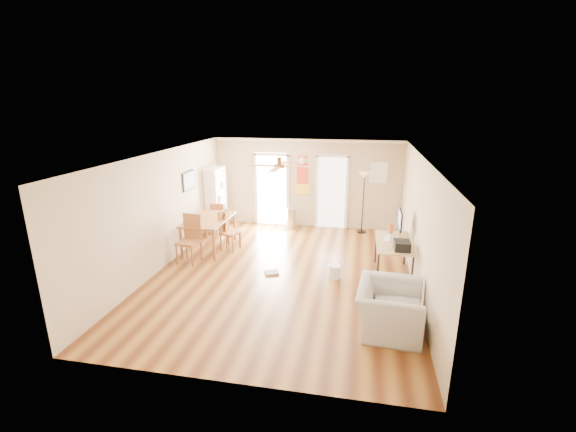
% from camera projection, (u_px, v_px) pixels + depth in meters
% --- Properties ---
extents(floor, '(7.00, 7.00, 0.00)m').
position_uv_depth(floor, '(283.00, 274.00, 8.53)').
color(floor, brown).
rests_on(floor, ground).
extents(ceiling, '(5.50, 7.00, 0.00)m').
position_uv_depth(ceiling, '(282.00, 155.00, 7.79)').
color(ceiling, silver).
rests_on(ceiling, floor).
extents(wall_back, '(5.50, 0.04, 2.60)m').
position_uv_depth(wall_back, '(307.00, 184.00, 11.46)').
color(wall_back, beige).
rests_on(wall_back, floor).
extents(wall_front, '(5.50, 0.04, 2.60)m').
position_uv_depth(wall_front, '(226.00, 296.00, 4.87)').
color(wall_front, beige).
rests_on(wall_front, floor).
extents(wall_left, '(0.04, 7.00, 2.60)m').
position_uv_depth(wall_left, '(162.00, 210.00, 8.66)').
color(wall_left, beige).
rests_on(wall_left, floor).
extents(wall_right, '(0.04, 7.00, 2.60)m').
position_uv_depth(wall_right, '(419.00, 225.00, 7.66)').
color(wall_right, beige).
rests_on(wall_right, floor).
extents(crown_molding, '(5.50, 7.00, 0.08)m').
position_uv_depth(crown_molding, '(282.00, 157.00, 7.80)').
color(crown_molding, white).
rests_on(crown_molding, wall_back).
extents(kitchen_doorway, '(0.90, 0.10, 2.10)m').
position_uv_depth(kitchen_doorway, '(272.00, 190.00, 11.70)').
color(kitchen_doorway, white).
rests_on(kitchen_doorway, wall_back).
extents(bathroom_doorway, '(0.80, 0.10, 2.10)m').
position_uv_depth(bathroom_doorway, '(332.00, 193.00, 11.38)').
color(bathroom_doorway, white).
rests_on(bathroom_doorway, wall_back).
extents(wall_decal, '(0.46, 0.03, 1.10)m').
position_uv_depth(wall_decal, '(302.00, 175.00, 11.39)').
color(wall_decal, red).
rests_on(wall_decal, wall_back).
extents(ac_grille, '(0.50, 0.04, 0.60)m').
position_uv_depth(ac_grille, '(379.00, 173.00, 10.94)').
color(ac_grille, white).
rests_on(ac_grille, wall_back).
extents(framed_poster, '(0.04, 0.66, 0.48)m').
position_uv_depth(framed_poster, '(189.00, 181.00, 9.86)').
color(framed_poster, black).
rests_on(framed_poster, wall_left).
extents(ceiling_fan, '(1.24, 1.24, 0.20)m').
position_uv_depth(ceiling_fan, '(279.00, 166.00, 7.56)').
color(ceiling_fan, '#593819').
rests_on(ceiling_fan, ceiling).
extents(bookshelf, '(0.51, 0.87, 1.82)m').
position_uv_depth(bookshelf, '(216.00, 199.00, 11.29)').
color(bookshelf, white).
rests_on(bookshelf, floor).
extents(dining_table, '(0.97, 1.60, 0.80)m').
position_uv_depth(dining_table, '(209.00, 234.00, 9.90)').
color(dining_table, '#995E31').
rests_on(dining_table, floor).
extents(dining_chair_right_a, '(0.48, 0.48, 0.94)m').
position_uv_depth(dining_chair_right_a, '(233.00, 229.00, 10.01)').
color(dining_chair_right_a, '#A86D36').
rests_on(dining_chair_right_a, floor).
extents(dining_chair_right_b, '(0.51, 0.51, 1.00)m').
position_uv_depth(dining_chair_right_b, '(230.00, 231.00, 9.80)').
color(dining_chair_right_b, '#9B5C32').
rests_on(dining_chair_right_b, floor).
extents(dining_chair_near, '(0.52, 0.52, 1.12)m').
position_uv_depth(dining_chair_near, '(188.00, 240.00, 8.99)').
color(dining_chair_near, '#A66135').
rests_on(dining_chair_near, floor).
extents(dining_chair_far, '(0.44, 0.44, 0.91)m').
position_uv_depth(dining_chair_far, '(219.00, 218.00, 11.01)').
color(dining_chair_far, '#9A5A31').
rests_on(dining_chair_far, floor).
extents(trash_can, '(0.36, 0.36, 0.61)m').
position_uv_depth(trash_can, '(291.00, 218.00, 11.52)').
color(trash_can, '#BEBEC0').
rests_on(trash_can, floor).
extents(torchiere_lamp, '(0.38, 0.38, 1.76)m').
position_uv_depth(torchiere_lamp, '(363.00, 203.00, 10.97)').
color(torchiere_lamp, black).
rests_on(torchiere_lamp, floor).
extents(computer_desk, '(0.74, 1.47, 0.79)m').
position_uv_depth(computer_desk, '(392.00, 259.00, 8.32)').
color(computer_desk, tan).
rests_on(computer_desk, floor).
extents(imac, '(0.09, 0.61, 0.57)m').
position_uv_depth(imac, '(400.00, 223.00, 8.50)').
color(imac, black).
rests_on(imac, computer_desk).
extents(keyboard, '(0.18, 0.42, 0.02)m').
position_uv_depth(keyboard, '(387.00, 239.00, 8.37)').
color(keyboard, silver).
rests_on(keyboard, computer_desk).
extents(printer, '(0.33, 0.37, 0.18)m').
position_uv_depth(printer, '(402.00, 245.00, 7.74)').
color(printer, black).
rests_on(printer, computer_desk).
extents(orange_bottle, '(0.09, 0.09, 0.22)m').
position_uv_depth(orange_bottle, '(391.00, 228.00, 8.72)').
color(orange_bottle, red).
rests_on(orange_bottle, computer_desk).
extents(wastebasket_a, '(0.30, 0.30, 0.29)m').
position_uv_depth(wastebasket_a, '(335.00, 272.00, 8.29)').
color(wastebasket_a, white).
rests_on(wastebasket_a, floor).
extents(wastebasket_b, '(0.29, 0.29, 0.31)m').
position_uv_depth(wastebasket_b, '(375.00, 281.00, 7.85)').
color(wastebasket_b, white).
rests_on(wastebasket_b, floor).
extents(floor_cloth, '(0.37, 0.34, 0.04)m').
position_uv_depth(floor_cloth, '(272.00, 273.00, 8.53)').
color(floor_cloth, '#999994').
rests_on(floor_cloth, floor).
extents(armchair, '(1.14, 1.28, 0.77)m').
position_uv_depth(armchair, '(389.00, 309.00, 6.35)').
color(armchair, '#A7A6A1').
rests_on(armchair, floor).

